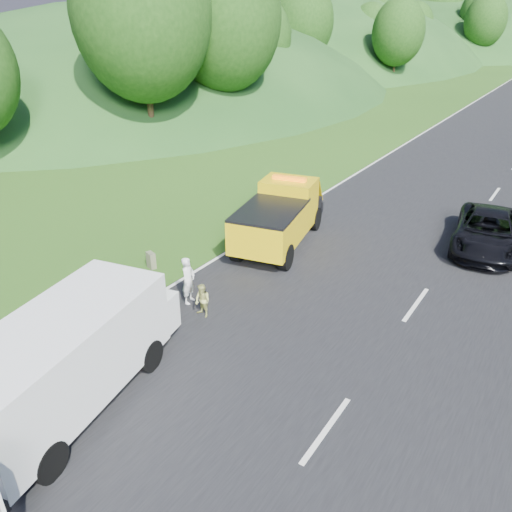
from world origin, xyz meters
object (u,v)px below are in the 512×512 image
Objects in this scene: white_van at (67,356)px; woman at (190,302)px; suitcase at (151,260)px; worker at (15,453)px; child at (203,316)px; tow_truck at (280,215)px; passing_suv at (484,248)px.

woman is at bearing 86.30° from white_van.
worker is at bearing -65.17° from suitcase.
child is at bearing 76.09° from white_van.
tow_truck reaches higher than suitcase.
tow_truck is 9.91m from white_van.
woman is (-0.68, 4.73, -1.30)m from white_van.
worker reaches higher than woman.
tow_truck reaches higher than white_van.
child is 5.98m from worker.
white_van reaches higher than passing_suv.
white_van is at bearing -83.00° from child.
woman is 2.56× the size of suitcase.
white_van is 4.55m from child.
worker is at bearing -98.26° from tow_truck.
white_van is 2.09m from worker.
white_van reaches higher than woman.
suitcase is at bearing -146.57° from passing_suv.
passing_suv is at bearing 18.15° from tow_truck.
white_van reaches higher than worker.
tow_truck is 4.98m from suitcase.
passing_suv is (5.96, 13.74, -1.30)m from white_van.
child is at bearing -126.25° from woman.
worker is at bearing -118.28° from passing_suv.
tow_truck is at bearing 81.82° from white_van.
suitcase is at bearing 56.86° from woman.
worker is at bearing 175.57° from woman.
woman is 1.46× the size of child.
tow_truck reaches higher than passing_suv.
tow_truck is 1.17× the size of passing_suv.
woman is at bearing -21.22° from suitcase.
white_van is 1.41× the size of passing_suv.
passing_suv is (6.59, 3.86, -1.14)m from tow_truck.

